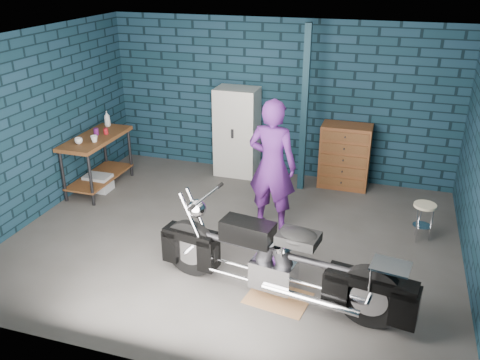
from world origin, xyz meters
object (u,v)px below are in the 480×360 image
Objects in this scene: tool_chest at (345,157)px; shop_stool at (422,222)px; person at (272,166)px; workbench at (98,163)px; locker at (237,132)px; storage_bin at (98,183)px; motorcycle at (280,256)px.

tool_chest is 1.96m from shop_stool.
shop_stool is at bearing -167.52° from person.
person reaches higher than shop_stool.
locker is at bearing 32.69° from workbench.
tool_chest reaches higher than workbench.
storage_bin is at bearing 178.97° from shop_stool.
storage_bin is 4.14m from tool_chest.
storage_bin is at bearing -0.47° from person.
tool_chest is (3.88, 1.39, 0.41)m from storage_bin.
person is 2.03m from locker.
person is 3.47× the size of shop_stool.
locker is at bearing 34.91° from storage_bin.
motorcycle is 1.65× the size of locker.
shop_stool is at bearing -1.03° from storage_bin.
motorcycle is at bearing 113.05° from person.
workbench is 4.11m from tool_chest.
workbench is 4.14m from motorcycle.
workbench is 1.29× the size of tool_chest.
storage_bin is at bearing -78.59° from workbench.
motorcycle is at bearing -64.88° from locker.
person is 1.95m from tool_chest.
motorcycle is at bearing -28.94° from storage_bin.
tool_chest is at bearing 93.35° from motorcycle.
locker is 3.51m from shop_stool.
person is 1.22× the size of locker.
workbench is 0.34m from storage_bin.
workbench is 5.16m from shop_stool.
locker is (1.99, 1.39, 0.65)m from storage_bin.
workbench is at bearing -2.25° from person.
storage_bin is at bearing -145.09° from locker.
person is at bearing -173.31° from shop_stool.
storage_bin is 0.78× the size of shop_stool.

